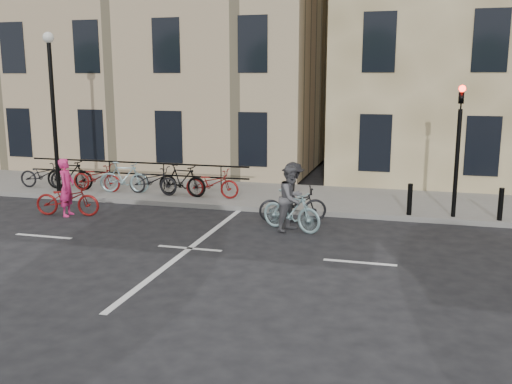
% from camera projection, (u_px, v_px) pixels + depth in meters
% --- Properties ---
extents(ground, '(120.00, 120.00, 0.00)m').
position_uv_depth(ground, '(190.00, 249.00, 13.54)').
color(ground, black).
rests_on(ground, ground).
extents(sidewalk, '(46.00, 4.00, 0.15)m').
position_uv_depth(sidewalk, '(147.00, 190.00, 20.23)').
color(sidewalk, slate).
rests_on(sidewalk, ground).
extents(building_west, '(20.00, 10.00, 10.00)m').
position_uv_depth(building_west, '(112.00, 52.00, 27.13)').
color(building_west, tan).
rests_on(building_west, sidewalk).
extents(traffic_light, '(0.18, 0.30, 3.90)m').
position_uv_depth(traffic_light, '(459.00, 135.00, 15.56)').
color(traffic_light, black).
rests_on(traffic_light, sidewalk).
extents(lamp_post, '(0.36, 0.36, 5.28)m').
position_uv_depth(lamp_post, '(52.00, 93.00, 18.68)').
color(lamp_post, black).
rests_on(lamp_post, sidewalk).
extents(bollard_east, '(0.14, 0.14, 0.90)m').
position_uv_depth(bollard_east, '(410.00, 199.00, 16.15)').
color(bollard_east, black).
rests_on(bollard_east, sidewalk).
extents(bollard_west, '(0.14, 0.14, 0.90)m').
position_uv_depth(bollard_west, '(501.00, 204.00, 15.53)').
color(bollard_west, black).
rests_on(bollard_west, sidewalk).
extents(parked_bikes, '(8.30, 1.23, 1.05)m').
position_uv_depth(parked_bikes, '(125.00, 178.00, 19.30)').
color(parked_bikes, black).
rests_on(parked_bikes, sidewalk).
extents(cyclist_pink, '(1.98, 0.97, 1.69)m').
position_uv_depth(cyclist_pink, '(67.00, 196.00, 16.65)').
color(cyclist_pink, maroon).
rests_on(cyclist_pink, ground).
extents(cyclist_grey, '(1.86, 1.17, 1.75)m').
position_uv_depth(cyclist_grey, '(291.00, 205.00, 14.99)').
color(cyclist_grey, '#84A8AD').
rests_on(cyclist_grey, ground).
extents(cyclist_dark, '(2.01, 1.23, 1.69)m').
position_uv_depth(cyclist_dark, '(293.00, 198.00, 15.94)').
color(cyclist_dark, black).
rests_on(cyclist_dark, ground).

